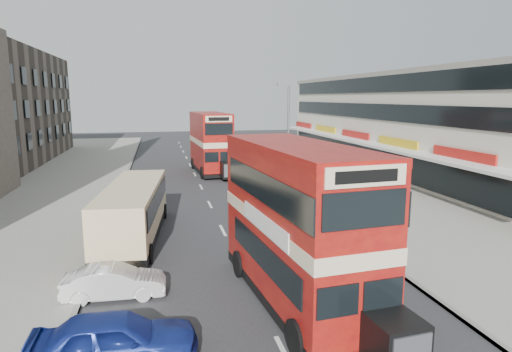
{
  "coord_description": "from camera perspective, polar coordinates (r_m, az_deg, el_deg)",
  "views": [
    {
      "loc": [
        -3.23,
        -14.77,
        7.05
      ],
      "look_at": [
        1.26,
        5.43,
        3.37
      ],
      "focal_mm": 31.09,
      "sensor_mm": 36.0,
      "label": 1
    }
  ],
  "objects": [
    {
      "name": "car_right_c",
      "position": [
        47.42,
        -2.15,
        2.35
      ],
      "size": [
        4.1,
        1.82,
        1.37
      ],
      "primitive_type": "imported",
      "rotation": [
        0.0,
        0.0,
        -1.62
      ],
      "color": "#61A5C2",
      "rests_on": "ground"
    },
    {
      "name": "cyclist",
      "position": [
        34.59,
        -0.69,
        -0.29
      ],
      "size": [
        0.75,
        1.73,
        2.32
      ],
      "rotation": [
        0.0,
        0.0,
        -0.08
      ],
      "color": "gray",
      "rests_on": "ground"
    },
    {
      "name": "car_left_front",
      "position": [
        16.95,
        -17.76,
        -12.85
      ],
      "size": [
        3.6,
        1.37,
        1.17
      ],
      "primitive_type": "imported",
      "rotation": [
        0.0,
        0.0,
        1.54
      ],
      "color": "white",
      "rests_on": "ground"
    },
    {
      "name": "pedestrian_near",
      "position": [
        32.38,
        8.53,
        -0.9
      ],
      "size": [
        0.6,
        0.41,
        1.6
      ],
      "primitive_type": "imported",
      "rotation": [
        0.0,
        0.0,
        3.13
      ],
      "color": "gray",
      "rests_on": "pavement_right"
    },
    {
      "name": "bus_main",
      "position": [
        15.21,
        5.35,
        -6.12
      ],
      "size": [
        3.54,
        9.8,
        5.36
      ],
      "rotation": [
        0.0,
        0.0,
        3.24
      ],
      "color": "black",
      "rests_on": "ground"
    },
    {
      "name": "kerb_right",
      "position": [
        36.67,
        2.44,
        -0.9
      ],
      "size": [
        0.2,
        90.0,
        0.16
      ],
      "primitive_type": "cube",
      "color": "gray",
      "rests_on": "ground"
    },
    {
      "name": "kerb_left",
      "position": [
        35.58,
        -16.91,
        -1.68
      ],
      "size": [
        0.2,
        90.0,
        0.16
      ],
      "primitive_type": "cube",
      "color": "gray",
      "rests_on": "ground"
    },
    {
      "name": "street_lamp",
      "position": [
        34.27,
        4.05,
        6.26
      ],
      "size": [
        1.0,
        0.2,
        8.12
      ],
      "color": "slate",
      "rests_on": "ground"
    },
    {
      "name": "coach",
      "position": [
        23.17,
        -15.49,
        -4.17
      ],
      "size": [
        3.37,
        9.78,
        2.54
      ],
      "rotation": [
        0.0,
        0.0,
        -0.1
      ],
      "color": "black",
      "rests_on": "ground"
    },
    {
      "name": "pavement_right",
      "position": [
        38.6,
        10.94,
        -0.52
      ],
      "size": [
        12.0,
        90.0,
        0.15
      ],
      "primitive_type": "cube",
      "color": "gray",
      "rests_on": "ground"
    },
    {
      "name": "road_surface",
      "position": [
        35.63,
        -7.08,
        -1.41
      ],
      "size": [
        12.0,
        90.0,
        0.01
      ],
      "primitive_type": "cube",
      "color": "#28282B",
      "rests_on": "ground"
    },
    {
      "name": "pedestrian_far",
      "position": [
        46.12,
        2.38,
        2.54
      ],
      "size": [
        1.07,
        0.9,
        1.72
      ],
      "primitive_type": "imported",
      "rotation": [
        0.0,
        0.0,
        0.57
      ],
      "color": "gray",
      "rests_on": "pavement_right"
    },
    {
      "name": "ground",
      "position": [
        16.69,
        -0.19,
        -14.93
      ],
      "size": [
        160.0,
        160.0,
        0.0
      ],
      "primitive_type": "plane",
      "color": "#28282B",
      "rests_on": "ground"
    },
    {
      "name": "car_right_b",
      "position": [
        37.36,
        1.16,
        0.12
      ],
      "size": [
        4.45,
        2.32,
        1.19
      ],
      "primitive_type": "imported",
      "rotation": [
        0.0,
        0.0,
        -1.65
      ],
      "color": "#D45E15",
      "rests_on": "ground"
    },
    {
      "name": "commercial_row",
      "position": [
        43.53,
        19.79,
        6.38
      ],
      "size": [
        9.9,
        46.2,
        9.3
      ],
      "color": "beige",
      "rests_on": "ground"
    },
    {
      "name": "car_left_near",
      "position": [
        13.03,
        -17.67,
        -19.41
      ],
      "size": [
        4.35,
        1.76,
        1.48
      ],
      "primitive_type": "imported",
      "rotation": [
        0.0,
        0.0,
        1.57
      ],
      "color": "navy",
      "rests_on": "ground"
    },
    {
      "name": "car_right_a",
      "position": [
        33.19,
        2.83,
        -0.89
      ],
      "size": [
        5.17,
        2.15,
        1.49
      ],
      "primitive_type": "imported",
      "rotation": [
        0.0,
        0.0,
        -1.58
      ],
      "color": "#A93510",
      "rests_on": "ground"
    },
    {
      "name": "bus_second",
      "position": [
        42.07,
        -5.86,
        4.32
      ],
      "size": [
        3.26,
        9.96,
        5.45
      ],
      "rotation": [
        0.0,
        0.0,
        3.2
      ],
      "color": "black",
      "rests_on": "ground"
    },
    {
      "name": "pavement_left",
      "position": [
        36.54,
        -26.18,
        -1.98
      ],
      "size": [
        12.0,
        90.0,
        0.15
      ],
      "primitive_type": "cube",
      "color": "gray",
      "rests_on": "ground"
    }
  ]
}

